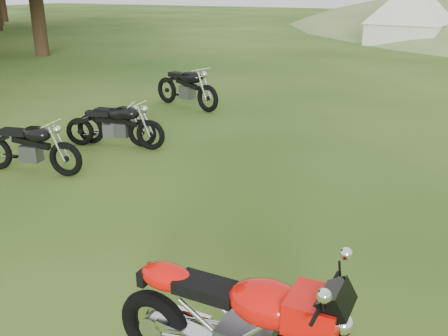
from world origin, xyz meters
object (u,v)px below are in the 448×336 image
at_px(vintage_moto_b, 29,145).
at_px(vintage_moto_c, 119,123).
at_px(tent_left, 411,14).
at_px(sport_motorcycle, 243,320).
at_px(vintage_moto_d, 186,86).
at_px(vintage_moto_a, 110,124).

bearing_deg(vintage_moto_b, vintage_moto_c, 64.66).
xyz_separation_m(vintage_moto_b, tent_left, (2.86, 21.46, 1.00)).
height_order(sport_motorcycle, vintage_moto_c, sport_motorcycle).
bearing_deg(sport_motorcycle, vintage_moto_d, 123.08).
distance_m(sport_motorcycle, vintage_moto_b, 5.48).
bearing_deg(vintage_moto_b, sport_motorcycle, -40.31).
xyz_separation_m(vintage_moto_a, vintage_moto_d, (-0.33, 3.27, 0.10)).
relative_size(vintage_moto_b, vintage_moto_c, 1.01).
bearing_deg(vintage_moto_d, vintage_moto_a, -67.89).
height_order(vintage_moto_a, tent_left, tent_left).
bearing_deg(vintage_moto_c, tent_left, 74.91).
bearing_deg(tent_left, vintage_moto_c, -86.51).
height_order(sport_motorcycle, tent_left, tent_left).
height_order(vintage_moto_c, tent_left, tent_left).
distance_m(sport_motorcycle, vintage_moto_c, 6.17).
xyz_separation_m(sport_motorcycle, vintage_moto_a, (-4.57, 4.27, -0.17)).
distance_m(vintage_moto_a, vintage_moto_c, 0.18).
relative_size(vintage_moto_c, tent_left, 0.51).
bearing_deg(vintage_moto_a, sport_motorcycle, -64.49).
bearing_deg(vintage_moto_d, vintage_moto_c, -64.89).
distance_m(vintage_moto_a, tent_left, 20.00).
relative_size(sport_motorcycle, vintage_moto_d, 1.00).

